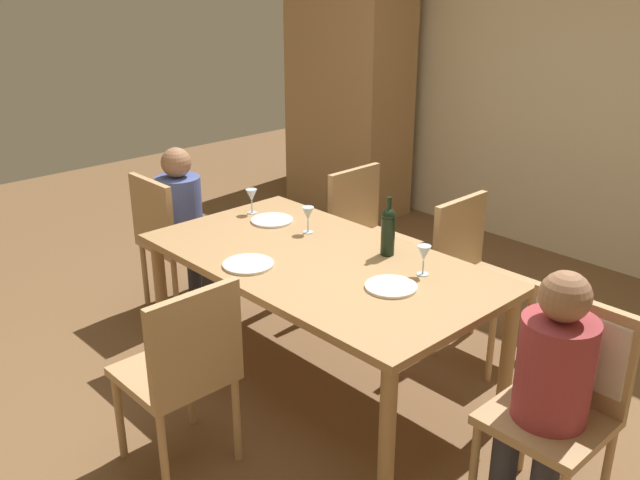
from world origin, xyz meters
The scene contains 18 objects.
ground_plane centered at (0.00, 0.00, 0.00)m, with size 10.00×10.00×0.00m, color brown.
rear_room_partition centered at (0.00, 2.71, 1.35)m, with size 6.40×0.12×2.70m, color beige.
armoire_cabinet centered at (-2.03, 2.26, 1.10)m, with size 1.18×0.62×2.18m.
dining_table centered at (0.00, 0.00, 0.67)m, with size 1.86×1.02×0.75m.
chair_right_end centered at (1.31, 0.12, 0.59)m, with size 0.44×0.46×0.92m.
chair_left_end centered at (-1.31, -0.09, 0.53)m, with size 0.44×0.44×0.92m.
chair_near centered at (0.09, -0.89, 0.53)m, with size 0.44×0.44×0.92m.
chair_far_right centered at (0.33, 0.89, 0.53)m, with size 0.44×0.44×0.92m.
chair_far_left centered at (-0.51, 0.89, 0.53)m, with size 0.44×0.44×0.92m.
person_woman_host centered at (1.31, -0.03, 0.64)m, with size 0.29×0.34×1.10m.
person_man_bearded centered at (-1.31, 0.03, 0.63)m, with size 0.28×0.33×1.09m.
wine_bottle_tall_green centered at (0.20, 0.29, 0.89)m, with size 0.07×0.07×0.31m.
wine_glass_near_left centered at (0.48, 0.23, 0.86)m, with size 0.07×0.07×0.15m.
wine_glass_centre centered at (-0.78, 0.18, 0.86)m, with size 0.07×0.07×0.15m.
wine_glass_near_right centered at (-0.31, 0.20, 0.86)m, with size 0.07×0.07×0.15m.
dinner_plate_host centered at (-0.59, 0.17, 0.76)m, with size 0.24×0.24×0.01m, color white.
dinner_plate_guest_left centered at (-0.18, -0.32, 0.76)m, with size 0.25×0.25×0.01m, color silver.
dinner_plate_guest_right centered at (0.48, 0.00, 0.76)m, with size 0.24×0.24×0.01m, color white.
Camera 1 is at (2.35, -2.21, 2.13)m, focal length 38.86 mm.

